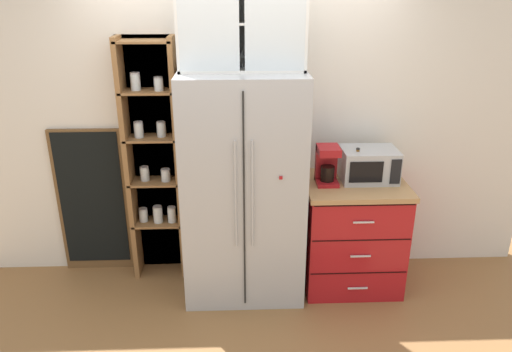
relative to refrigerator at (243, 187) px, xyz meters
name	(u,v)px	position (x,y,z in m)	size (l,w,h in m)	color
ground_plane	(244,284)	(0.00, 0.00, -0.91)	(10.69, 10.69, 0.00)	olive
wall_back_cream	(242,128)	(0.00, 0.40, 0.36)	(4.99, 0.10, 2.55)	silver
refrigerator	(243,187)	(0.00, 0.00, 0.00)	(0.93, 0.73, 1.82)	#ADAFB5
pantry_shelf_column	(155,160)	(-0.73, 0.30, 0.13)	(0.49, 0.26, 2.04)	brown
counter_cabinet	(351,233)	(0.90, 0.03, -0.45)	(0.81, 0.68, 0.93)	#A8161C
microwave	(369,165)	(1.01, 0.08, 0.14)	(0.44, 0.33, 0.26)	#ADAFB5
coffee_maker	(327,164)	(0.66, 0.04, 0.17)	(0.17, 0.20, 0.31)	#A8161C
mug_navy	(356,177)	(0.90, 0.04, 0.06)	(0.11, 0.07, 0.09)	navy
mug_charcoal	(355,175)	(0.90, 0.07, 0.06)	(0.12, 0.08, 0.10)	#2D2D33
bottle_amber	(357,167)	(0.90, 0.04, 0.14)	(0.07, 0.07, 0.29)	brown
upper_cabinet	(242,23)	(0.00, 0.05, 1.24)	(0.90, 0.32, 0.66)	silver
chalkboard_menu	(93,201)	(-1.30, 0.33, -0.26)	(0.60, 0.04, 1.30)	brown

